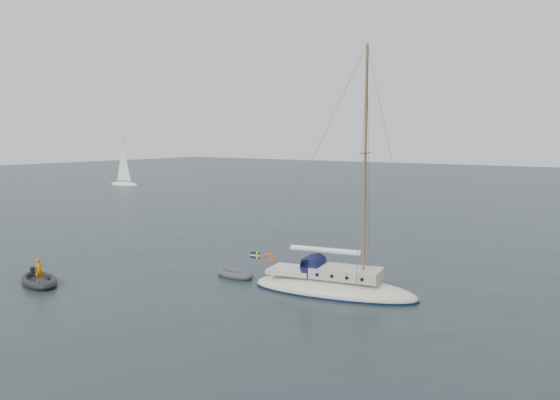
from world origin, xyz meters
The scene contains 5 objects.
ground centered at (0.00, 0.00, 0.00)m, with size 300.00×300.00×0.00m, color black.
sailboat centered at (0.85, 1.99, 1.09)m, with size 10.14×3.04×14.45m.
dinghy centered at (-6.12, 1.65, 0.18)m, with size 2.89×1.31×0.41m.
rib centered at (-14.89, -6.40, 0.25)m, with size 4.07×1.85×1.60m.
distant_yacht_a centered at (-64.75, 41.39, 3.82)m, with size 6.75×3.60×8.95m.
Camera 1 is at (15.50, -24.75, 8.93)m, focal length 35.00 mm.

